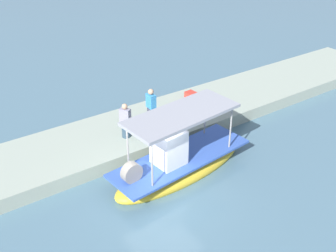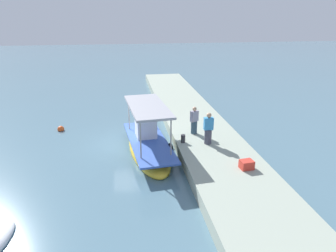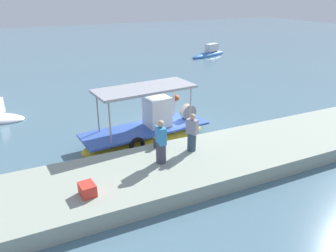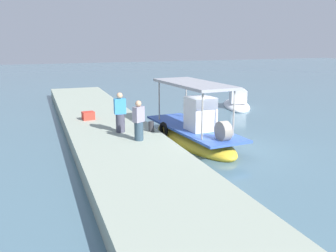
{
  "view_description": "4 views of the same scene",
  "coord_description": "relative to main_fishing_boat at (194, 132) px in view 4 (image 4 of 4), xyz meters",
  "views": [
    {
      "loc": [
        6.97,
        10.54,
        10.2
      ],
      "look_at": [
        -2.11,
        -2.66,
        1.09
      ],
      "focal_mm": 44.8,
      "sensor_mm": 36.0,
      "label": 1
    },
    {
      "loc": [
        -17.15,
        0.52,
        7.41
      ],
      "look_at": [
        -0.85,
        -1.99,
        1.3
      ],
      "focal_mm": 33.25,
      "sensor_mm": 36.0,
      "label": 2
    },
    {
      "loc": [
        -6.58,
        -14.14,
        6.8
      ],
      "look_at": [
        -0.74,
        -1.77,
        1.08
      ],
      "focal_mm": 34.54,
      "sensor_mm": 36.0,
      "label": 3
    },
    {
      "loc": [
        13.54,
        -7.41,
        4.65
      ],
      "look_at": [
        -1.35,
        -2.04,
        0.9
      ],
      "focal_mm": 39.7,
      "sensor_mm": 36.0,
      "label": 4
    }
  ],
  "objects": [
    {
      "name": "moored_boat_near",
      "position": [
        -7.44,
        6.55,
        -0.29
      ],
      "size": [
        5.11,
        3.43,
        1.49
      ],
      "color": "white",
      "rests_on": "ground_plane"
    },
    {
      "name": "main_fishing_boat",
      "position": [
        0.0,
        0.0,
        0.0
      ],
      "size": [
        6.58,
        2.58,
        3.1
      ],
      "color": "gold",
      "rests_on": "ground_plane"
    },
    {
      "name": "fisherman_near_bollard",
      "position": [
        0.86,
        -2.8,
        0.86
      ],
      "size": [
        0.5,
        0.53,
        1.63
      ],
      "color": "#2F4556",
      "rests_on": "dock_quay"
    },
    {
      "name": "mooring_bollard",
      "position": [
        -0.37,
        -1.9,
        0.35
      ],
      "size": [
        0.24,
        0.24,
        0.45
      ],
      "primitive_type": "cylinder",
      "color": "#2D2D33",
      "rests_on": "dock_quay"
    },
    {
      "name": "dock_quay",
      "position": [
        1.37,
        -3.46,
        -0.19
      ],
      "size": [
        36.0,
        3.85,
        0.62
      ],
      "primitive_type": "cube",
      "color": "#99A493",
      "rests_on": "ground_plane"
    },
    {
      "name": "fisherman_by_crate",
      "position": [
        -0.72,
        -3.2,
        0.92
      ],
      "size": [
        0.4,
        0.5,
        1.75
      ],
      "color": "#414152",
      "rests_on": "dock_quay"
    },
    {
      "name": "cargo_crate",
      "position": [
        -3.79,
        -4.17,
        0.33
      ],
      "size": [
        0.53,
        0.64,
        0.41
      ],
      "primitive_type": "cube",
      "rotation": [
        0.0,
        0.0,
        1.69
      ],
      "color": "red",
      "rests_on": "dock_quay"
    },
    {
      "name": "ground_plane",
      "position": [
        1.37,
        0.8,
        -0.5
      ],
      "size": [
        120.0,
        120.0,
        0.0
      ],
      "primitive_type": "plane",
      "color": "slate"
    }
  ]
}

